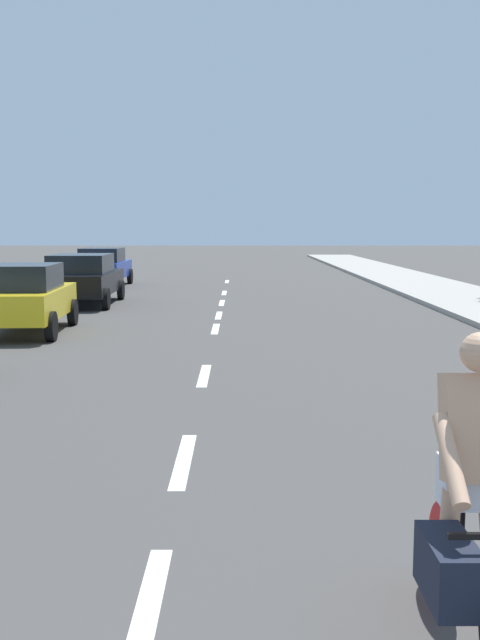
# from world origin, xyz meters

# --- Properties ---
(ground_plane) EXTENTS (160.00, 160.00, 0.00)m
(ground_plane) POSITION_xyz_m (0.00, 20.00, 0.00)
(ground_plane) COLOR #423F3D
(lane_stripe_1) EXTENTS (0.16, 1.80, 0.01)m
(lane_stripe_1) POSITION_xyz_m (0.00, 4.61, 0.00)
(lane_stripe_1) COLOR white
(lane_stripe_1) RESTS_ON ground
(lane_stripe_2) EXTENTS (0.16, 1.80, 0.01)m
(lane_stripe_2) POSITION_xyz_m (0.00, 7.62, 0.00)
(lane_stripe_2) COLOR white
(lane_stripe_2) RESTS_ON ground
(lane_stripe_3) EXTENTS (0.16, 1.80, 0.01)m
(lane_stripe_3) POSITION_xyz_m (0.00, 11.96, 0.00)
(lane_stripe_3) COLOR white
(lane_stripe_3) RESTS_ON ground
(lane_stripe_4) EXTENTS (0.16, 1.80, 0.01)m
(lane_stripe_4) POSITION_xyz_m (0.00, 17.46, 0.00)
(lane_stripe_4) COLOR white
(lane_stripe_4) RESTS_ON ground
(lane_stripe_5) EXTENTS (0.16, 1.80, 0.01)m
(lane_stripe_5) POSITION_xyz_m (0.00, 20.14, 0.00)
(lane_stripe_5) COLOR white
(lane_stripe_5) RESTS_ON ground
(lane_stripe_6) EXTENTS (0.16, 1.80, 0.01)m
(lane_stripe_6) POSITION_xyz_m (0.00, 23.50, 0.00)
(lane_stripe_6) COLOR white
(lane_stripe_6) RESTS_ON ground
(lane_stripe_7) EXTENTS (0.16, 1.80, 0.01)m
(lane_stripe_7) POSITION_xyz_m (0.00, 27.08, 0.00)
(lane_stripe_7) COLOR white
(lane_stripe_7) RESTS_ON ground
(lane_stripe_8) EXTENTS (0.16, 1.80, 0.01)m
(lane_stripe_8) POSITION_xyz_m (0.00, 32.81, 0.00)
(lane_stripe_8) COLOR white
(lane_stripe_8) RESTS_ON ground
(cyclist) EXTENTS (0.62, 1.71, 1.82)m
(cyclist) POSITION_xyz_m (1.82, 4.17, 0.83)
(cyclist) COLOR black
(cyclist) RESTS_ON ground
(parked_car_yellow) EXTENTS (1.97, 3.94, 1.57)m
(parked_car_yellow) POSITION_xyz_m (-4.27, 16.76, 0.83)
(parked_car_yellow) COLOR gold
(parked_car_yellow) RESTS_ON ground
(parked_car_black) EXTENTS (2.16, 4.56, 1.57)m
(parked_car_black) POSITION_xyz_m (-4.31, 22.98, 0.84)
(parked_car_black) COLOR black
(parked_car_black) RESTS_ON ground
(parked_car_blue) EXTENTS (1.96, 4.19, 1.57)m
(parked_car_blue) POSITION_xyz_m (-5.00, 30.13, 0.84)
(parked_car_blue) COLOR #1E389E
(parked_car_blue) RESTS_ON ground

